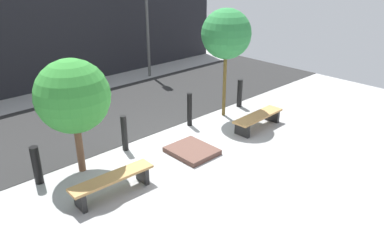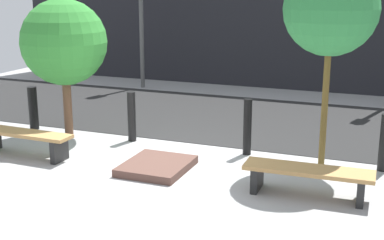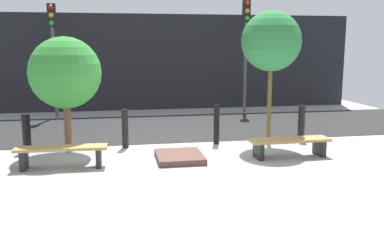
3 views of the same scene
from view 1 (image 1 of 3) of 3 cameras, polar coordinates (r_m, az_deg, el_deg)
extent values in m
plane|color=#9B9B9B|center=(9.94, -0.94, -4.57)|extent=(18.00, 18.00, 0.00)
cube|color=#262626|center=(12.57, -11.95, 1.13)|extent=(18.00, 4.42, 0.01)
cube|color=black|center=(15.50, -20.54, 11.49)|extent=(16.20, 0.50, 3.68)
cube|color=black|center=(8.01, -16.67, -11.67)|extent=(0.11, 0.41, 0.39)
cube|color=black|center=(8.59, -7.58, -8.18)|extent=(0.11, 0.41, 0.39)
cube|color=#B2844C|center=(8.15, -12.07, -8.57)|extent=(1.88, 0.46, 0.06)
cube|color=black|center=(10.73, 7.67, -1.49)|extent=(0.11, 0.48, 0.36)
cube|color=black|center=(11.86, 12.09, 0.67)|extent=(0.11, 0.48, 0.36)
cube|color=#B2844C|center=(11.20, 10.07, 0.64)|extent=(1.86, 0.53, 0.06)
cube|color=brown|center=(9.76, 0.00, -4.71)|extent=(1.02, 1.18, 0.13)
cylinder|color=brown|center=(9.09, -16.83, -3.45)|extent=(0.17, 0.17, 1.42)
sphere|color=#348C35|center=(8.65, -17.73, 3.49)|extent=(1.67, 1.67, 1.67)
cylinder|color=brown|center=(11.77, 4.98, 5.70)|extent=(0.11, 0.11, 2.20)
sphere|color=#308743|center=(11.41, 5.25, 12.95)|extent=(1.50, 1.50, 1.50)
cylinder|color=black|center=(9.03, -22.60, -6.38)|extent=(0.19, 0.19, 0.91)
cylinder|color=black|center=(9.89, -10.26, -1.99)|extent=(0.16, 0.16, 0.97)
cylinder|color=black|center=(11.18, -0.37, 1.60)|extent=(0.15, 0.15, 1.02)
cylinder|color=black|center=(12.78, 7.28, 4.09)|extent=(0.18, 0.18, 0.95)
cylinder|color=#4D4D4D|center=(15.87, -6.80, 13.83)|extent=(0.12, 0.12, 4.12)
camera|label=2|loc=(9.71, 53.48, 4.09)|focal=50.00mm
camera|label=3|loc=(5.78, 71.14, -15.60)|focal=40.00mm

